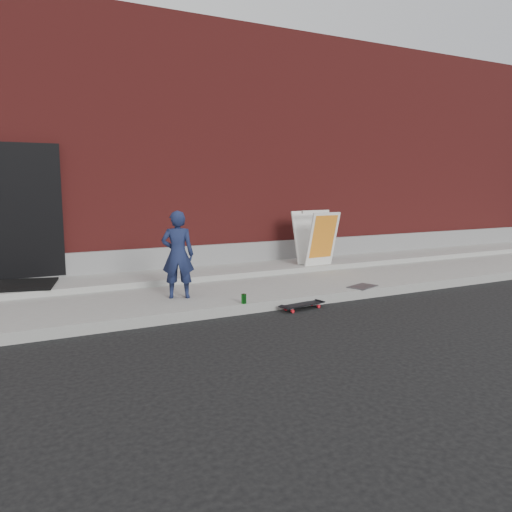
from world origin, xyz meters
TOP-DOWN VIEW (x-y plane):
  - ground at (0.00, 0.00)m, footprint 80.00×80.00m
  - sidewalk at (0.00, 1.50)m, footprint 20.00×3.00m
  - apron at (0.00, 2.40)m, footprint 20.00×1.20m
  - building at (-0.00, 6.99)m, footprint 20.00×8.10m
  - child at (-0.71, 0.83)m, footprint 0.56×0.47m
  - skateboard at (0.88, -0.12)m, footprint 0.75×0.29m
  - pizza_sign at (2.54, 2.02)m, footprint 0.70×0.81m
  - soda_can at (0.00, 0.05)m, footprint 0.08×0.08m
  - doormat at (-2.90, 2.36)m, footprint 1.36×1.19m
  - utility_plate at (2.27, 0.20)m, footprint 0.57×0.47m

SIDE VIEW (x-z plane):
  - ground at x=0.00m, z-range 0.00..0.00m
  - skateboard at x=0.88m, z-range 0.03..0.11m
  - sidewalk at x=0.00m, z-range 0.00..0.15m
  - utility_plate at x=2.27m, z-range 0.15..0.16m
  - apron at x=0.00m, z-range 0.15..0.25m
  - soda_can at x=0.00m, z-range 0.15..0.29m
  - doormat at x=-2.90m, z-range 0.25..0.28m
  - pizza_sign at x=2.54m, z-range 0.25..1.34m
  - child at x=-0.71m, z-range 0.15..1.46m
  - building at x=0.00m, z-range 0.00..5.00m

